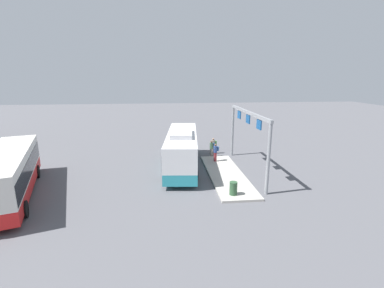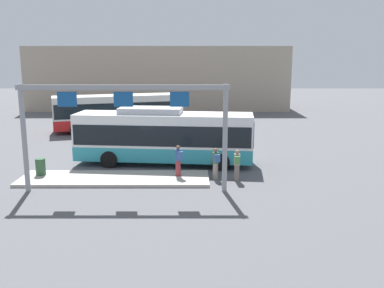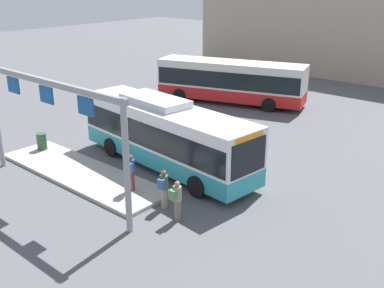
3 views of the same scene
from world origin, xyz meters
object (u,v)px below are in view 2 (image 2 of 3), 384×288
object	(u,v)px
bus_main	(165,135)
person_waiting_mid	(180,160)
person_boarding	(238,165)
person_waiting_near	(217,163)
trash_bin	(42,167)
bus_background_left	(119,110)

from	to	relation	value
bus_main	person_waiting_mid	xyz separation A→B (m)	(0.96, -3.21, -0.76)
person_boarding	person_waiting_mid	world-z (taller)	person_waiting_mid
person_waiting_near	trash_bin	world-z (taller)	person_waiting_near
bus_main	trash_bin	world-z (taller)	bus_main
person_boarding	trash_bin	distance (m)	10.57
person_boarding	trash_bin	world-z (taller)	person_boarding
bus_background_left	person_boarding	world-z (taller)	bus_background_left
bus_main	bus_background_left	world-z (taller)	bus_main
person_boarding	trash_bin	bearing A→B (deg)	88.82
person_boarding	person_waiting_mid	distance (m)	3.11
bus_background_left	person_waiting_near	bearing A→B (deg)	99.38
bus_background_left	person_boarding	distance (m)	17.86
bus_main	person_boarding	distance (m)	5.49
bus_main	person_waiting_mid	distance (m)	3.43
person_waiting_near	person_waiting_mid	xyz separation A→B (m)	(-1.99, -0.01, 0.16)
person_waiting_mid	bus_background_left	bearing A→B (deg)	-12.69
trash_bin	person_boarding	bearing A→B (deg)	-3.22
bus_main	person_waiting_mid	bearing A→B (deg)	-67.51
person_boarding	person_waiting_near	size ratio (longest dim) A/B	1.00
bus_background_left	trash_bin	bearing A→B (deg)	65.69
person_boarding	person_waiting_mid	bearing A→B (deg)	85.03
bus_main	trash_bin	bearing A→B (deg)	-149.53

